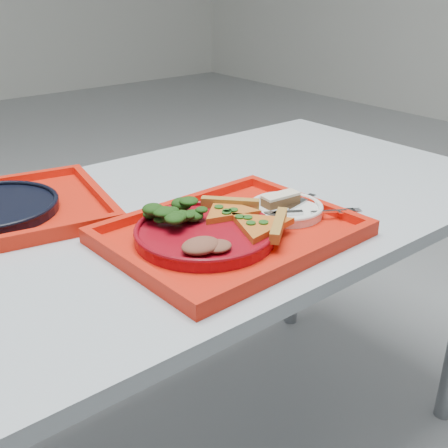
% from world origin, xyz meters
% --- Properties ---
extents(table, '(1.60, 0.80, 0.75)m').
position_xyz_m(table, '(0.00, 0.00, 0.68)').
color(table, '#B1BAC7').
rests_on(table, ground).
extents(tray_main, '(0.46, 0.37, 0.01)m').
position_xyz_m(tray_main, '(0.01, -0.17, 0.76)').
color(tray_main, red).
rests_on(tray_main, table).
extents(dinner_plate, '(0.26, 0.26, 0.02)m').
position_xyz_m(dinner_plate, '(-0.04, -0.16, 0.77)').
color(dinner_plate, maroon).
rests_on(dinner_plate, tray_main).
extents(side_plate, '(0.15, 0.15, 0.01)m').
position_xyz_m(side_plate, '(0.16, -0.17, 0.77)').
color(side_plate, white).
rests_on(side_plate, tray_main).
extents(pizza_slice_a, '(0.18, 0.19, 0.02)m').
position_xyz_m(pizza_slice_a, '(0.04, -0.22, 0.79)').
color(pizza_slice_a, orange).
rests_on(pizza_slice_a, dinner_plate).
extents(pizza_slice_b, '(0.17, 0.17, 0.02)m').
position_xyz_m(pizza_slice_b, '(0.04, -0.13, 0.79)').
color(pizza_slice_b, orange).
rests_on(pizza_slice_b, dinner_plate).
extents(salad_heap, '(0.10, 0.09, 0.05)m').
position_xyz_m(salad_heap, '(-0.06, -0.10, 0.80)').
color(salad_heap, black).
rests_on(salad_heap, dinner_plate).
extents(meat_portion, '(0.07, 0.06, 0.02)m').
position_xyz_m(meat_portion, '(-0.10, -0.23, 0.79)').
color(meat_portion, brown).
rests_on(meat_portion, dinner_plate).
extents(dessert_bar, '(0.08, 0.04, 0.02)m').
position_xyz_m(dessert_bar, '(0.16, -0.15, 0.79)').
color(dessert_bar, '#52361B').
rests_on(dessert_bar, side_plate).
extents(knife, '(0.18, 0.05, 0.01)m').
position_xyz_m(knife, '(0.16, -0.18, 0.78)').
color(knife, silver).
rests_on(knife, side_plate).
extents(fork, '(0.17, 0.12, 0.01)m').
position_xyz_m(fork, '(0.17, -0.23, 0.78)').
color(fork, silver).
rests_on(fork, side_plate).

